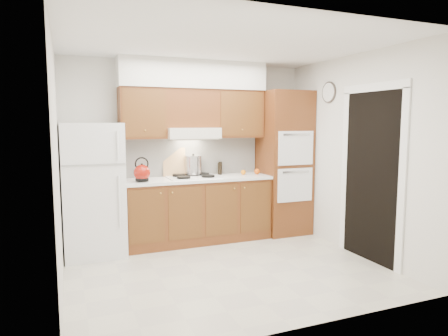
# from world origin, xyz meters

# --- Properties ---
(floor) EXTENTS (3.60, 3.60, 0.00)m
(floor) POSITION_xyz_m (0.00, 0.00, 0.00)
(floor) COLOR #BCB4A4
(floor) RESTS_ON ground
(ceiling) EXTENTS (3.60, 3.60, 0.00)m
(ceiling) POSITION_xyz_m (0.00, 0.00, 2.60)
(ceiling) COLOR white
(ceiling) RESTS_ON wall_back
(wall_back) EXTENTS (3.60, 0.02, 2.60)m
(wall_back) POSITION_xyz_m (0.00, 1.50, 1.30)
(wall_back) COLOR silver
(wall_back) RESTS_ON floor
(wall_left) EXTENTS (0.02, 3.00, 2.60)m
(wall_left) POSITION_xyz_m (-1.80, 0.00, 1.30)
(wall_left) COLOR silver
(wall_left) RESTS_ON floor
(wall_right) EXTENTS (0.02, 3.00, 2.60)m
(wall_right) POSITION_xyz_m (1.80, 0.00, 1.30)
(wall_right) COLOR silver
(wall_right) RESTS_ON floor
(fridge) EXTENTS (0.75, 0.72, 1.72)m
(fridge) POSITION_xyz_m (-1.41, 1.14, 0.86)
(fridge) COLOR white
(fridge) RESTS_ON floor
(base_cabinets) EXTENTS (2.11, 0.60, 0.90)m
(base_cabinets) POSITION_xyz_m (0.02, 1.20, 0.45)
(base_cabinets) COLOR brown
(base_cabinets) RESTS_ON floor
(countertop) EXTENTS (2.13, 0.62, 0.04)m
(countertop) POSITION_xyz_m (0.03, 1.19, 0.92)
(countertop) COLOR white
(countertop) RESTS_ON base_cabinets
(backsplash) EXTENTS (2.11, 0.03, 0.56)m
(backsplash) POSITION_xyz_m (0.02, 1.49, 1.22)
(backsplash) COLOR white
(backsplash) RESTS_ON countertop
(oven_cabinet) EXTENTS (0.70, 0.65, 2.20)m
(oven_cabinet) POSITION_xyz_m (1.44, 1.18, 1.10)
(oven_cabinet) COLOR brown
(oven_cabinet) RESTS_ON floor
(upper_cab_left) EXTENTS (0.63, 0.33, 0.70)m
(upper_cab_left) POSITION_xyz_m (-0.71, 1.33, 1.85)
(upper_cab_left) COLOR brown
(upper_cab_left) RESTS_ON wall_back
(upper_cab_right) EXTENTS (0.73, 0.33, 0.70)m
(upper_cab_right) POSITION_xyz_m (0.72, 1.33, 1.85)
(upper_cab_right) COLOR brown
(upper_cab_right) RESTS_ON wall_back
(range_hood) EXTENTS (0.75, 0.45, 0.15)m
(range_hood) POSITION_xyz_m (-0.02, 1.27, 1.57)
(range_hood) COLOR silver
(range_hood) RESTS_ON wall_back
(upper_cab_over_hood) EXTENTS (0.75, 0.33, 0.55)m
(upper_cab_over_hood) POSITION_xyz_m (-0.02, 1.33, 1.92)
(upper_cab_over_hood) COLOR brown
(upper_cab_over_hood) RESTS_ON range_hood
(soffit) EXTENTS (2.13, 0.36, 0.40)m
(soffit) POSITION_xyz_m (0.03, 1.32, 2.40)
(soffit) COLOR silver
(soffit) RESTS_ON wall_back
(cooktop) EXTENTS (0.74, 0.50, 0.01)m
(cooktop) POSITION_xyz_m (-0.02, 1.21, 0.95)
(cooktop) COLOR white
(cooktop) RESTS_ON countertop
(doorway) EXTENTS (0.02, 0.90, 2.10)m
(doorway) POSITION_xyz_m (1.79, -0.35, 1.05)
(doorway) COLOR black
(doorway) RESTS_ON floor
(wall_clock) EXTENTS (0.02, 0.30, 0.30)m
(wall_clock) POSITION_xyz_m (1.79, 0.55, 2.15)
(wall_clock) COLOR #3F3833
(wall_clock) RESTS_ON wall_right
(kettle) EXTENTS (0.26, 0.26, 0.22)m
(kettle) POSITION_xyz_m (-0.79, 1.06, 1.06)
(kettle) COLOR maroon
(kettle) RESTS_ON countertop
(cutting_board) EXTENTS (0.34, 0.16, 0.43)m
(cutting_board) POSITION_xyz_m (-0.24, 1.45, 1.14)
(cutting_board) COLOR tan
(cutting_board) RESTS_ON countertop
(stock_pot) EXTENTS (0.32, 0.32, 0.26)m
(stock_pot) POSITION_xyz_m (0.03, 1.37, 1.10)
(stock_pot) COLOR silver
(stock_pot) RESTS_ON cooktop
(condiment_a) EXTENTS (0.06, 0.06, 0.19)m
(condiment_a) POSITION_xyz_m (0.48, 1.45, 1.03)
(condiment_a) COLOR black
(condiment_a) RESTS_ON countertop
(condiment_b) EXTENTS (0.07, 0.07, 0.17)m
(condiment_b) POSITION_xyz_m (0.48, 1.45, 1.03)
(condiment_b) COLOR black
(condiment_b) RESTS_ON countertop
(condiment_c) EXTENTS (0.08, 0.08, 0.18)m
(condiment_c) POSITION_xyz_m (0.44, 1.37, 1.03)
(condiment_c) COLOR black
(condiment_c) RESTS_ON countertop
(orange_near) EXTENTS (0.09, 0.09, 0.09)m
(orange_near) POSITION_xyz_m (0.98, 1.19, 0.98)
(orange_near) COLOR #DA650B
(orange_near) RESTS_ON countertop
(orange_far) EXTENTS (0.07, 0.07, 0.07)m
(orange_far) POSITION_xyz_m (0.77, 1.22, 0.98)
(orange_far) COLOR orange
(orange_far) RESTS_ON countertop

